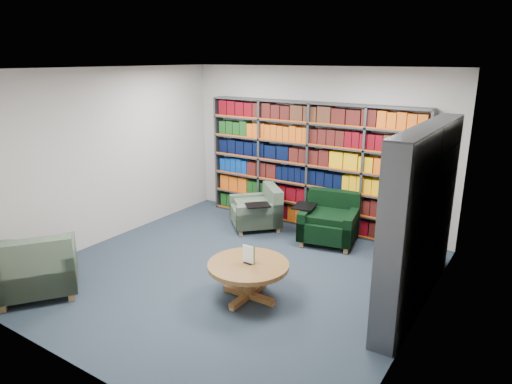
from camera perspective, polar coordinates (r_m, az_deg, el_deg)
The scene contains 7 objects.
room_shell at distance 6.08m, azimuth -3.09°, elevation 1.81°, with size 5.02×5.02×2.82m.
bookshelf_back at distance 8.11m, azimuth 6.74°, elevation 3.26°, with size 4.00×0.28×2.20m.
bookshelf_right at distance 5.77m, azimuth 19.92°, elevation -3.15°, with size 0.28×2.50×2.20m.
chair_teal_left at distance 8.16m, azimuth 0.48°, elevation -2.39°, with size 1.15×1.15×0.74m.
chair_green_right at distance 7.67m, azimuth 9.27°, elevation -3.68°, with size 1.11×1.02×0.79m.
chair_teal_front at distance 6.50m, azimuth -25.75°, elevation -8.80°, with size 1.31×1.31×0.85m.
coffee_table at distance 5.77m, azimuth -0.96°, elevation -9.79°, with size 1.02×1.02×0.72m.
Camera 1 is at (3.48, -4.74, 2.94)m, focal length 32.00 mm.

